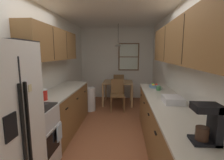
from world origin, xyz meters
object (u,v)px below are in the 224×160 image
(coffee_maker, at_px, (209,123))
(table_serving_bowl, at_px, (115,81))
(dining_chair_far, at_px, (119,85))
(fruit_bowl, at_px, (154,86))
(stove_range, at_px, (31,138))
(dish_rack, at_px, (173,100))
(microwave_over_range, at_px, (16,53))
(mug_by_coffeemaker, at_px, (159,88))
(dining_chair_near, at_px, (117,93))
(dining_table, at_px, (118,85))
(trash_bin, at_px, (90,99))
(storage_canister, at_px, (43,95))

(coffee_maker, xyz_separation_m, table_serving_bowl, (-1.03, 4.03, -0.31))
(dining_chair_far, distance_m, fruit_bowl, 2.52)
(stove_range, distance_m, dish_rack, 2.14)
(stove_range, height_order, microwave_over_range, microwave_over_range)
(dining_chair_far, relative_size, dish_rack, 2.65)
(mug_by_coffeemaker, distance_m, fruit_bowl, 0.28)
(stove_range, xyz_separation_m, coffee_maker, (2.02, -0.71, 0.60))
(dish_rack, bearing_deg, fruit_bowl, 94.42)
(dining_chair_near, bearing_deg, dining_chair_far, 90.49)
(coffee_maker, distance_m, table_serving_bowl, 4.17)
(coffee_maker, xyz_separation_m, fruit_bowl, (-0.07, 2.31, -0.14))
(dining_chair_near, distance_m, fruit_bowl, 1.45)
(dining_table, xyz_separation_m, mug_by_coffeemaker, (0.92, -1.97, 0.32))
(trash_bin, xyz_separation_m, storage_canister, (-0.30, -2.12, 0.65))
(coffee_maker, bearing_deg, trash_bin, 117.80)
(dining_chair_far, bearing_deg, stove_range, -105.33)
(dining_chair_near, relative_size, storage_canister, 5.01)
(storage_canister, bearing_deg, table_serving_bowl, 70.93)
(microwave_over_range, xyz_separation_m, fruit_bowl, (2.06, 1.60, -0.72))
(dining_table, xyz_separation_m, dining_chair_far, (-0.00, 0.62, -0.13))
(microwave_over_range, height_order, table_serving_bowl, microwave_over_range)
(coffee_maker, bearing_deg, dining_table, 103.25)
(dining_chair_far, distance_m, dish_rack, 3.63)
(storage_canister, height_order, mug_by_coffeemaker, storage_canister)
(stove_range, bearing_deg, mug_by_coffeemaker, 33.57)
(dining_chair_near, relative_size, fruit_bowl, 4.03)
(mug_by_coffeemaker, bearing_deg, dining_chair_far, 109.46)
(table_serving_bowl, bearing_deg, dining_chair_near, -81.33)
(stove_range, bearing_deg, dining_chair_far, 74.67)
(trash_bin, height_order, mug_by_coffeemaker, mug_by_coffeemaker)
(storage_canister, bearing_deg, dining_chair_near, 63.89)
(dining_table, relative_size, dish_rack, 2.79)
(dining_chair_near, bearing_deg, fruit_bowl, -51.14)
(stove_range, height_order, table_serving_bowl, stove_range)
(dining_table, relative_size, mug_by_coffeemaker, 7.53)
(dining_chair_near, bearing_deg, mug_by_coffeemaker, -56.10)
(storage_canister, xyz_separation_m, dish_rack, (2.04, -0.00, -0.04))
(trash_bin, relative_size, storage_canister, 3.74)
(dining_chair_near, bearing_deg, dish_rack, -66.81)
(mug_by_coffeemaker, relative_size, table_serving_bowl, 0.60)
(trash_bin, bearing_deg, mug_by_coffeemaker, -36.12)
(coffee_maker, relative_size, dish_rack, 0.99)
(coffee_maker, height_order, dish_rack, coffee_maker)
(storage_canister, bearing_deg, mug_by_coffeemaker, 23.69)
(microwave_over_range, xyz_separation_m, table_serving_bowl, (1.10, 3.32, -0.89))
(storage_canister, relative_size, mug_by_coffeemaker, 1.43)
(stove_range, xyz_separation_m, mug_by_coffeemaker, (1.99, 1.32, 0.47))
(coffee_maker, bearing_deg, stove_range, 160.53)
(coffee_maker, relative_size, table_serving_bowl, 1.62)
(dining_chair_far, bearing_deg, table_serving_bowl, -98.29)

